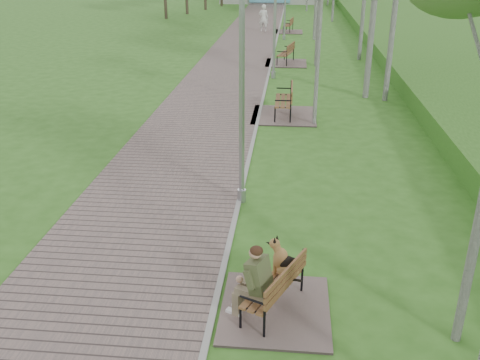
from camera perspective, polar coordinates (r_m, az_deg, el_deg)
name	(u,v)px	position (r m, az deg, el deg)	size (l,w,h in m)	color
ground	(215,307)	(8.37, -2.71, -13.38)	(120.00, 120.00, 0.00)	#33681E
walkway	(240,53)	(28.70, 0.00, 13.40)	(3.50, 67.00, 0.04)	#6E5D59
kerb	(273,53)	(28.58, 3.59, 13.32)	(0.10, 67.00, 0.05)	#999993
bench_main	(270,290)	(8.05, 3.22, -11.61)	(1.63, 1.81, 1.42)	#6E5D59
bench_second	(283,109)	(17.55, 4.63, 7.56)	(2.05, 2.28, 1.26)	#6E5D59
bench_third	(285,59)	(26.08, 4.87, 12.75)	(1.92, 2.14, 1.18)	#6E5D59
bench_far	(288,29)	(36.51, 5.15, 15.76)	(1.83, 2.03, 1.12)	#6E5D59
lamp_post_near	(242,99)	(10.76, 0.20, 8.68)	(0.19, 0.19, 4.87)	#9A9DA2
lamp_post_second	(275,23)	(22.62, 3.72, 16.35)	(0.19, 0.19, 4.81)	#9A9DA2
lamp_post_third	(285,3)	(33.05, 4.84, 18.34)	(0.18, 0.18, 4.57)	#9A9DA2
pedestrian_near	(264,18)	(36.42, 2.53, 16.86)	(0.64, 0.42, 1.74)	white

